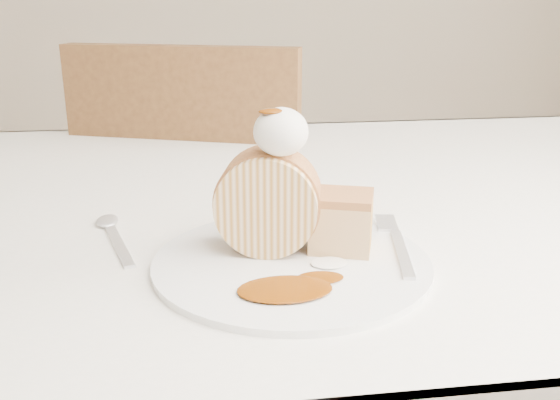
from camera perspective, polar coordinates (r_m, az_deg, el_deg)
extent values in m
cube|color=silver|center=(0.84, 1.08, -0.58)|extent=(1.40, 0.90, 0.04)
cube|color=silver|center=(1.29, -2.00, 0.80)|extent=(1.40, 0.01, 0.28)
cylinder|color=brown|center=(1.52, 22.73, -8.36)|extent=(0.06, 0.06, 0.71)
cube|color=brown|center=(1.42, -5.54, -4.77)|extent=(0.55, 0.55, 0.04)
cube|color=brown|center=(1.17, -8.75, 2.67)|extent=(0.42, 0.18, 0.45)
cylinder|color=brown|center=(1.65, 2.90, -10.20)|extent=(0.04, 0.04, 0.42)
cylinder|color=brown|center=(1.74, -9.38, -8.87)|extent=(0.04, 0.04, 0.42)
cylinder|color=brown|center=(1.34, 0.25, -17.67)|extent=(0.04, 0.04, 0.42)
cylinder|color=brown|center=(1.45, -14.77, -15.33)|extent=(0.04, 0.04, 0.42)
cylinder|color=white|center=(0.61, 1.07, -5.74)|extent=(0.34, 0.34, 0.01)
cylinder|color=beige|center=(0.61, -1.12, -0.20)|extent=(0.11, 0.08, 0.10)
cube|color=#AD7441|center=(0.63, 5.62, -2.26)|extent=(0.07, 0.07, 0.05)
ellipsoid|color=white|center=(0.58, 0.08, 6.26)|extent=(0.05, 0.05, 0.05)
ellipsoid|color=#642B04|center=(0.58, -0.70, 8.68)|extent=(0.03, 0.02, 0.01)
cube|color=silver|center=(0.63, 11.09, -4.80)|extent=(0.05, 0.16, 0.00)
cube|color=silver|center=(0.67, -14.48, -4.06)|extent=(0.06, 0.14, 0.00)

